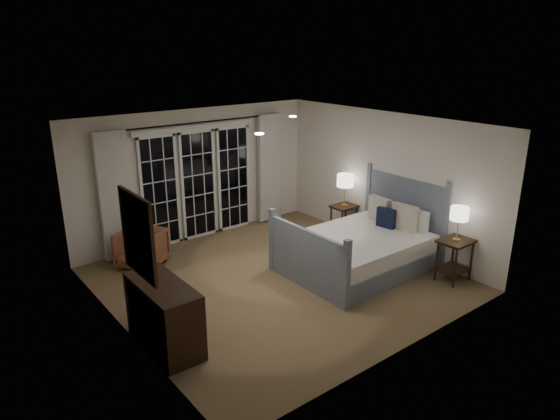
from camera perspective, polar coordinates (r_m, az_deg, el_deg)
floor at (r=8.14m, az=-0.36°, el=-7.97°), size 5.00×5.00×0.00m
ceiling at (r=7.38m, az=-0.40°, el=9.69°), size 5.00×5.00×0.00m
wall_left at (r=6.54m, az=-18.02°, el=-3.79°), size 0.02×5.00×2.50m
wall_right at (r=9.34m, az=11.87°, el=3.34°), size 0.02×5.00×2.50m
wall_back at (r=9.69m, az=-9.47°, el=4.03°), size 5.00×0.02×2.50m
wall_front at (r=6.02m, az=14.40°, el=-5.42°), size 5.00×0.02×2.50m
french_doors at (r=9.70m, az=-9.31°, el=3.07°), size 2.50×0.04×2.20m
curtain_rod at (r=9.41m, az=-9.50°, el=9.82°), size 3.50×0.03×0.03m
curtain_left at (r=8.97m, az=-18.31°, el=1.49°), size 0.55×0.10×2.25m
curtain_right at (r=10.48m, az=-1.19°, el=4.81°), size 0.55×0.10×2.25m
downlight_a at (r=8.34m, az=1.47°, el=10.63°), size 0.12×0.12×0.01m
downlight_b at (r=6.71m, az=-2.39°, el=8.70°), size 0.12×0.12×0.01m
bed at (r=8.55m, az=9.23°, el=-4.36°), size 2.38×1.72×1.40m
nightstand_left at (r=8.43m, az=19.34°, el=-4.74°), size 0.53×0.42×0.69m
nightstand_right at (r=9.90m, az=7.30°, el=-0.65°), size 0.48×0.38×0.62m
lamp_left at (r=8.20m, az=19.83°, el=-0.44°), size 0.28×0.28×0.55m
lamp_right at (r=9.69m, az=7.47°, el=3.33°), size 0.32×0.32×0.62m
armchair at (r=8.82m, az=-15.52°, el=-4.25°), size 0.97×0.96×0.64m
dresser at (r=6.48m, az=-13.11°, el=-11.62°), size 0.52×1.22×0.86m
mirror at (r=5.92m, az=-15.95°, el=-2.81°), size 0.05×0.85×1.00m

